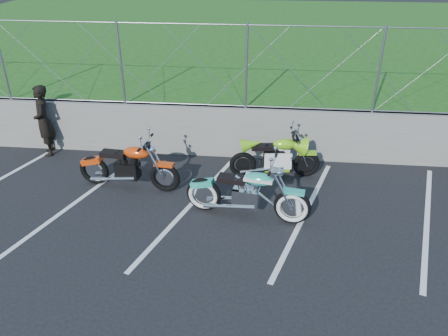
# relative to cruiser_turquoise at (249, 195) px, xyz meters

# --- Properties ---
(ground) EXTENTS (90.00, 90.00, 0.00)m
(ground) POSITION_rel_cruiser_turquoise_xyz_m (-1.24, -0.78, -0.50)
(ground) COLOR black
(ground) RESTS_ON ground
(retaining_wall) EXTENTS (30.00, 0.22, 1.30)m
(retaining_wall) POSITION_rel_cruiser_turquoise_xyz_m (-1.24, 2.72, 0.15)
(retaining_wall) COLOR slate
(retaining_wall) RESTS_ON ground
(grass_field) EXTENTS (30.00, 20.00, 1.30)m
(grass_field) POSITION_rel_cruiser_turquoise_xyz_m (-1.24, 12.72, 0.15)
(grass_field) COLOR #1B4C14
(grass_field) RESTS_ON ground
(chain_link_fence) EXTENTS (28.00, 0.03, 2.00)m
(chain_link_fence) POSITION_rel_cruiser_turquoise_xyz_m (-1.24, 2.72, 1.80)
(chain_link_fence) COLOR gray
(chain_link_fence) RESTS_ON retaining_wall
(parking_lines) EXTENTS (18.29, 4.31, 0.01)m
(parking_lines) POSITION_rel_cruiser_turquoise_xyz_m (-0.04, 0.22, -0.50)
(parking_lines) COLOR silver
(parking_lines) RESTS_ON ground
(cruiser_turquoise) EXTENTS (2.52, 0.79, 1.26)m
(cruiser_turquoise) POSITION_rel_cruiser_turquoise_xyz_m (0.00, 0.00, 0.00)
(cruiser_turquoise) COLOR black
(cruiser_turquoise) RESTS_ON ground
(naked_orange) EXTENTS (2.35, 0.80, 1.17)m
(naked_orange) POSITION_rel_cruiser_turquoise_xyz_m (-2.66, 0.87, -0.00)
(naked_orange) COLOR black
(naked_orange) RESTS_ON ground
(sportbike_green) EXTENTS (2.10, 0.75, 1.09)m
(sportbike_green) POSITION_rel_cruiser_turquoise_xyz_m (0.55, 1.72, -0.03)
(sportbike_green) COLOR black
(sportbike_green) RESTS_ON ground
(person_standing) EXTENTS (0.67, 0.78, 1.81)m
(person_standing) POSITION_rel_cruiser_turquoise_xyz_m (-5.28, 2.35, 0.40)
(person_standing) COLOR black
(person_standing) RESTS_ON ground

